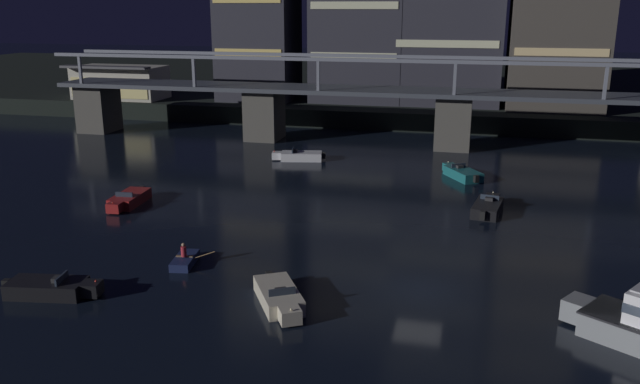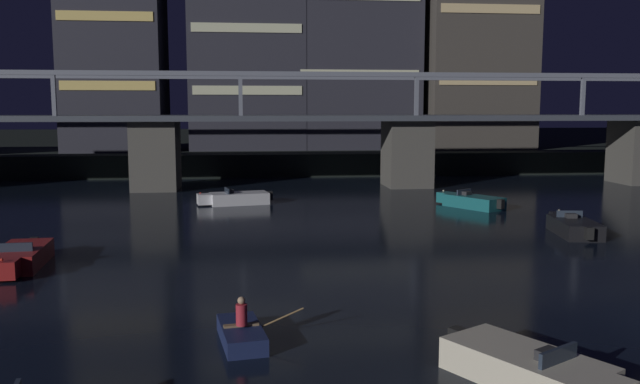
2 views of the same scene
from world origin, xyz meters
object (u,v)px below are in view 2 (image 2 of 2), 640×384
object	(u,v)px
speedboat_mid_center	(573,226)
speedboat_mid_right	(236,198)
river_bridge	(407,138)
speedboat_near_right	(471,201)
tower_west_tall	(246,4)
speedboat_mid_left	(20,258)
speedboat_near_center	(534,370)
dinghy_with_paddler	(241,333)

from	to	relation	value
speedboat_mid_center	speedboat_mid_right	bearing A→B (deg)	144.11
river_bridge	speedboat_mid_right	bearing A→B (deg)	-146.97
speedboat_near_right	speedboat_mid_right	world-z (taller)	same
tower_west_tall	river_bridge	bearing A→B (deg)	-55.62
river_bridge	tower_west_tall	world-z (taller)	tower_west_tall
speedboat_mid_left	speedboat_mid_center	size ratio (longest dim) A/B	1.00
speedboat_near_right	tower_west_tall	bearing A→B (deg)	114.78
speedboat_near_center	speedboat_near_right	distance (m)	28.93
river_bridge	speedboat_mid_center	distance (m)	22.65
speedboat_mid_center	tower_west_tall	bearing A→B (deg)	112.11
tower_west_tall	speedboat_mid_center	size ratio (longest dim) A/B	6.01
speedboat_near_right	dinghy_with_paddler	bearing A→B (deg)	-121.93
speedboat_near_right	speedboat_mid_center	bearing A→B (deg)	-77.40
speedboat_mid_right	speedboat_near_right	bearing A→B (deg)	-11.46
speedboat_near_right	speedboat_mid_center	size ratio (longest dim) A/B	0.92
speedboat_mid_left	speedboat_mid_center	world-z (taller)	same
speedboat_mid_left	speedboat_mid_right	xyz separation A→B (m)	(8.61, 17.26, 0.00)
river_bridge	speedboat_mid_left	xyz separation A→B (m)	(-22.80, -26.49, -3.65)
tower_west_tall	speedboat_near_center	world-z (taller)	tower_west_tall
speedboat_near_right	speedboat_mid_left	distance (m)	28.00
river_bridge	speedboat_near_center	distance (m)	40.88
speedboat_mid_left	speedboat_mid_right	distance (m)	19.29
river_bridge	speedboat_mid_center	xyz separation A→B (m)	(3.56, -22.07, -3.65)
tower_west_tall	speedboat_near_right	xyz separation A→B (m)	(14.69, -31.82, -17.37)
speedboat_near_right	speedboat_mid_right	distance (m)	15.90
speedboat_near_center	speedboat_mid_center	size ratio (longest dim) A/B	0.93
speedboat_mid_right	dinghy_with_paddler	bearing A→B (deg)	-88.70
tower_west_tall	speedboat_mid_left	size ratio (longest dim) A/B	6.02
river_bridge	speedboat_near_center	xyz separation A→B (m)	(-6.68, -40.16, -3.65)
speedboat_mid_right	speedboat_near_center	bearing A→B (deg)	-76.35
tower_west_tall	speedboat_near_center	bearing A→B (deg)	-83.66
river_bridge	tower_west_tall	size ratio (longest dim) A/B	2.83
river_bridge	speedboat_near_right	bearing A→B (deg)	-83.58
speedboat_mid_center	dinghy_with_paddler	size ratio (longest dim) A/B	1.91
river_bridge	speedboat_mid_center	world-z (taller)	river_bridge
speedboat_mid_right	dinghy_with_paddler	distance (m)	27.19
speedboat_near_center	speedboat_mid_left	world-z (taller)	same
speedboat_mid_left	speedboat_mid_center	xyz separation A→B (m)	(26.36, 4.42, 0.00)
speedboat_mid_left	dinghy_with_paddler	size ratio (longest dim) A/B	1.91
river_bridge	speedboat_near_center	size ratio (longest dim) A/B	18.35
speedboat_near_center	speedboat_mid_center	world-z (taller)	same
speedboat_near_right	dinghy_with_paddler	size ratio (longest dim) A/B	1.76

